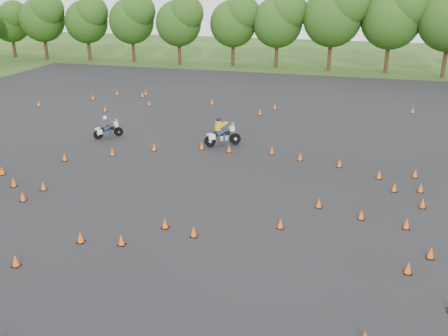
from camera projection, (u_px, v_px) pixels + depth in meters
ground at (200, 225)px, 21.93m from camera, size 140.00×140.00×0.00m
asphalt_pad at (233, 176)px, 27.33m from camera, size 62.00×62.00×0.00m
treeline at (335, 35)px, 50.41m from camera, size 86.97×32.39×10.56m
traffic_cones at (223, 174)px, 26.90m from camera, size 36.12×33.19×0.45m
rider_grey at (108, 126)px, 33.52m from camera, size 1.88×1.84×1.56m
rider_yellow at (223, 132)px, 31.80m from camera, size 2.43×1.92×1.86m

